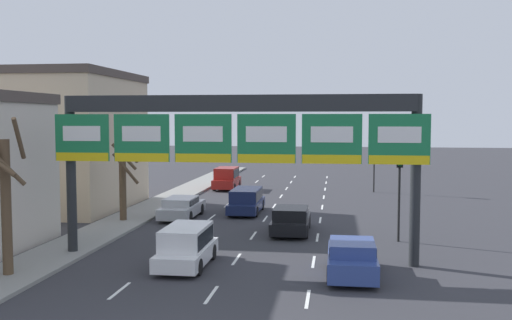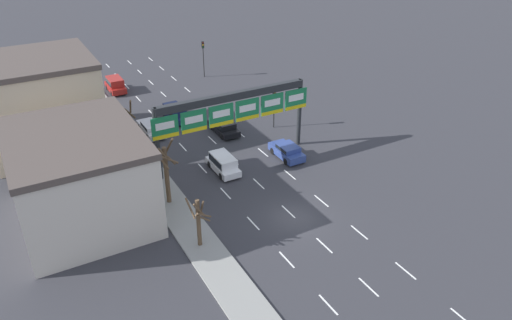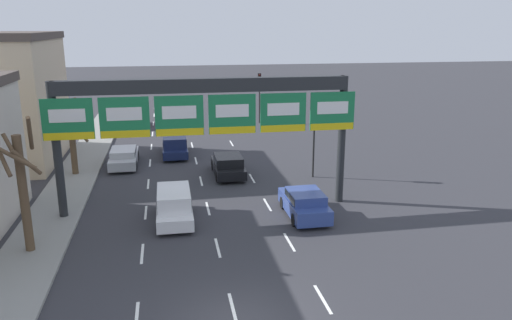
% 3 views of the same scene
% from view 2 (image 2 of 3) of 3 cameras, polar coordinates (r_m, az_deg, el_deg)
% --- Properties ---
extents(ground_plane, '(220.00, 220.00, 0.00)m').
position_cam_2_polar(ground_plane, '(40.48, 4.49, -6.62)').
color(ground_plane, '#333338').
extents(sidewalk_left, '(2.80, 110.00, 0.15)m').
position_cam_2_polar(sidewalk_left, '(37.42, -6.00, -9.96)').
color(sidewalk_left, gray).
rests_on(sidewalk_left, ground_plane).
extents(lane_dashes, '(6.72, 67.00, 0.01)m').
position_cam_2_polar(lane_dashes, '(50.55, -3.85, 1.18)').
color(lane_dashes, white).
rests_on(lane_dashes, ground_plane).
extents(sign_gantry, '(15.81, 0.70, 7.03)m').
position_cam_2_polar(sign_gantry, '(45.96, -2.63, 6.04)').
color(sign_gantry, '#232628').
rests_on(sign_gantry, ground_plane).
extents(building_near, '(9.70, 12.25, 7.26)m').
position_cam_2_polar(building_near, '(41.06, -19.53, -1.80)').
color(building_near, beige).
rests_on(building_near, ground_plane).
extents(building_far, '(10.59, 10.51, 9.15)m').
position_cam_2_polar(building_far, '(54.01, -23.30, 6.03)').
color(building_far, '#C6B293').
rests_on(building_far, ground_plane).
extents(car_black, '(1.92, 4.44, 1.38)m').
position_cam_2_polar(car_black, '(53.74, -3.67, 3.83)').
color(car_black, black).
rests_on(car_black, ground_plane).
extents(suv_white, '(1.80, 4.19, 1.67)m').
position_cam_2_polar(suv_white, '(46.26, -3.78, -0.31)').
color(suv_white, silver).
rests_on(suv_white, ground_plane).
extents(car_silver, '(1.86, 4.75, 1.28)m').
position_cam_2_polar(car_silver, '(54.62, -11.89, 3.62)').
color(car_silver, '#B7B7BC').
rests_on(car_silver, ground_plane).
extents(suv_navy, '(1.86, 4.73, 1.57)m').
position_cam_2_polar(suv_navy, '(57.60, -9.26, 5.43)').
color(suv_navy, '#19234C').
rests_on(suv_navy, ground_plane).
extents(suv_red, '(1.88, 4.10, 1.87)m').
position_cam_2_polar(suv_red, '(67.35, -15.79, 8.34)').
color(suv_red, maroon).
rests_on(suv_red, ground_plane).
extents(car_blue, '(1.86, 4.15, 1.41)m').
position_cam_2_polar(car_blue, '(48.74, 3.57, 1.08)').
color(car_blue, navy).
rests_on(car_blue, ground_plane).
extents(traffic_light_near_gantry, '(0.30, 0.35, 4.56)m').
position_cam_2_polar(traffic_light_near_gantry, '(53.95, 2.10, 6.89)').
color(traffic_light_near_gantry, black).
rests_on(traffic_light_near_gantry, ground_plane).
extents(traffic_light_mid_block, '(0.30, 0.35, 4.98)m').
position_cam_2_polar(traffic_light_mid_block, '(69.87, -6.06, 12.18)').
color(traffic_light_mid_block, black).
rests_on(traffic_light_mid_block, ground_plane).
extents(tree_bare_closest, '(1.60, 1.44, 4.07)m').
position_cam_2_polar(tree_bare_closest, '(36.22, -6.55, -6.80)').
color(tree_bare_closest, brown).
rests_on(tree_bare_closest, sidewalk_left).
extents(tree_bare_second, '(2.03, 1.88, 5.95)m').
position_cam_2_polar(tree_bare_second, '(41.00, -10.19, -1.16)').
color(tree_bare_second, brown).
rests_on(tree_bare_second, sidewalk_left).
extents(tree_bare_third, '(1.40, 1.68, 5.11)m').
position_cam_2_polar(tree_bare_third, '(51.48, -14.44, 3.93)').
color(tree_bare_third, brown).
rests_on(tree_bare_third, sidewalk_left).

